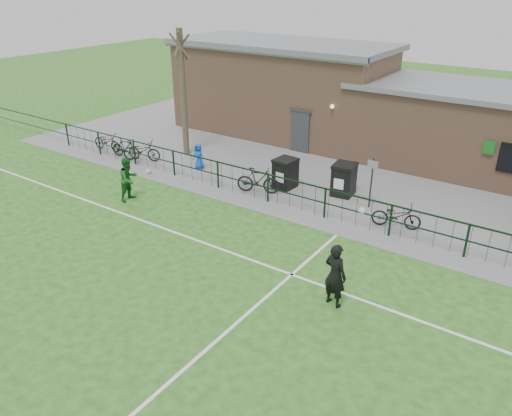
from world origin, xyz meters
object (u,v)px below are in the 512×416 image
Objects in this scene: bare_tree at (183,94)px; bicycle_a at (107,141)px; wheelie_bin_left at (285,174)px; bicycle_d at (258,180)px; sign_post at (371,183)px; bicycle_c at (141,151)px; bicycle_e at (396,216)px; ball_ground at (148,172)px; outfield_player at (129,179)px; wheelie_bin_right at (344,180)px; bicycle_b at (126,148)px; spectator_child at (199,156)px.

bare_tree is 3.35× the size of bicycle_a.
bicycle_d is (-0.62, -1.11, -0.05)m from wheelie_bin_left.
sign_post is 11.22m from bicycle_c.
bicycle_e reaches higher than ball_ground.
bicycle_d is at bearing -51.19° from outfield_player.
wheelie_bin_left is 0.67× the size of outfield_player.
bicycle_b is (-10.72, -1.90, -0.12)m from wheelie_bin_right.
bicycle_a is at bearing -153.16° from bare_tree.
sign_post reaches higher than wheelie_bin_right.
bicycle_c is at bearing 75.20° from bicycle_e.
bicycle_a is (-9.99, -1.00, -0.12)m from wheelie_bin_left.
outfield_player is at bearing -137.71° from bicycle_b.
spectator_child is at bearing -176.47° from sign_post.
bare_tree is 4.86× the size of wheelie_bin_right.
bare_tree reaches higher than bicycle_e.
bicycle_e is (1.45, -1.05, -0.55)m from sign_post.
bicycle_e is (11.46, -1.77, -2.53)m from bare_tree.
bare_tree reaches higher than wheelie_bin_left.
ball_ground is at bearing 80.81° from bicycle_e.
spectator_child reaches higher than bicycle_e.
bicycle_a is at bearing -169.82° from wheelie_bin_left.
bicycle_b is at bearing 46.74° from outfield_player.
sign_post is (3.71, 0.15, 0.41)m from wheelie_bin_left.
wheelie_bin_right is 3.47m from bicycle_d.
bicycle_d reaches higher than ball_ground.
bicycle_a is at bearing -178.24° from spectator_child.
bare_tree is at bearing 172.03° from wheelie_bin_right.
wheelie_bin_right is (8.65, -0.18, -2.36)m from bare_tree.
bicycle_b is 1.41× the size of spectator_child.
bicycle_a is at bearing 75.16° from bicycle_b.
bicycle_d is (6.81, -0.03, 0.05)m from bicycle_c.
ball_ground is at bearing -107.55° from bicycle_a.
outfield_player is at bearing 95.09° from bicycle_e.
bicycle_e is (5.77, 0.21, -0.09)m from bicycle_d.
bicycle_b reaches higher than bicycle_a.
ball_ground is at bearing -149.23° from bicycle_c.
bicycle_c is at bearing 144.58° from ball_ground.
bare_tree is at bearing 15.90° from outfield_player.
bicycle_e is 10.29m from outfield_player.
spectator_child is (3.92, 0.86, 0.09)m from bicycle_b.
bicycle_a reaches higher than bicycle_e.
wheelie_bin_left reaches higher than bicycle_c.
wheelie_bin_right reaches higher than bicycle_b.
bicycle_d is 5.42m from ball_ground.
bicycle_a is at bearing 74.77° from bicycle_e.
bicycle_c is at bearing -120.12° from bare_tree.
wheelie_bin_right is at bearing -87.26° from bicycle_b.
bicycle_d is 5.16m from outfield_player.
bicycle_a reaches higher than ball_ground.
bicycle_a is 4.24m from ball_ground.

